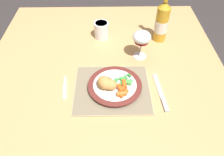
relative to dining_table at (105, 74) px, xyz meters
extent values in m
plane|color=#383333|center=(0.00, 0.00, -0.65)|extent=(6.00, 6.00, 0.00)
cube|color=tan|center=(0.00, 0.00, 0.07)|extent=(1.14, 1.10, 0.04)
cube|color=tan|center=(-0.51, 0.49, -0.30)|extent=(0.06, 0.06, 0.70)
cube|color=tan|center=(0.51, 0.49, -0.30)|extent=(0.06, 0.06, 0.70)
cube|color=tan|center=(0.03, -0.19, 0.09)|extent=(0.32, 0.28, 0.01)
cube|color=#807259|center=(0.03, -0.19, 0.09)|extent=(0.32, 0.27, 0.00)
cylinder|color=white|center=(0.04, -0.18, 0.10)|extent=(0.19, 0.19, 0.01)
cylinder|color=maroon|center=(0.04, -0.18, 0.11)|extent=(0.23, 0.23, 0.01)
cylinder|color=white|center=(0.04, -0.18, 0.11)|extent=(0.18, 0.18, 0.00)
ellipsoid|color=#B77F3D|center=(0.00, -0.19, 0.13)|extent=(0.07, 0.07, 0.04)
ellipsoid|color=#A87033|center=(0.01, -0.18, 0.13)|extent=(0.06, 0.07, 0.03)
ellipsoid|color=tan|center=(0.02, -0.20, 0.13)|extent=(0.08, 0.07, 0.04)
ellipsoid|color=tan|center=(0.00, -0.19, 0.14)|extent=(0.08, 0.08, 0.05)
cube|color=green|center=(0.09, -0.14, 0.12)|extent=(0.01, 0.02, 0.01)
cube|color=#4CA84C|center=(0.09, -0.17, 0.12)|extent=(0.03, 0.03, 0.01)
cube|color=#338438|center=(0.11, -0.13, 0.12)|extent=(0.02, 0.02, 0.01)
cube|color=#4CA84C|center=(0.11, -0.18, 0.12)|extent=(0.02, 0.03, 0.01)
cube|color=green|center=(0.05, -0.17, 0.12)|extent=(0.02, 0.03, 0.01)
cube|color=green|center=(0.07, -0.18, 0.12)|extent=(0.02, 0.03, 0.01)
cube|color=green|center=(0.08, -0.15, 0.12)|extent=(0.03, 0.02, 0.01)
cylinder|color=orange|center=(0.08, -0.19, 0.12)|extent=(0.02, 0.04, 0.02)
cylinder|color=orange|center=(0.07, -0.21, 0.12)|extent=(0.03, 0.04, 0.02)
cylinder|color=orange|center=(0.07, -0.24, 0.12)|extent=(0.04, 0.03, 0.02)
cylinder|color=orange|center=(0.08, -0.24, 0.12)|extent=(0.04, 0.05, 0.02)
cylinder|color=#CC5119|center=(0.07, -0.21, 0.12)|extent=(0.04, 0.03, 0.02)
cube|color=silver|center=(-0.17, -0.19, 0.09)|extent=(0.02, 0.09, 0.01)
cube|color=silver|center=(-0.17, -0.14, 0.09)|extent=(0.01, 0.02, 0.01)
cube|color=silver|center=(-0.17, -0.12, 0.09)|extent=(0.00, 0.02, 0.00)
cube|color=silver|center=(-0.17, -0.12, 0.09)|extent=(0.00, 0.02, 0.00)
cube|color=silver|center=(-0.18, -0.12, 0.09)|extent=(0.00, 0.02, 0.00)
cube|color=silver|center=(-0.18, -0.12, 0.09)|extent=(0.00, 0.02, 0.00)
cube|color=silver|center=(0.23, -0.17, 0.09)|extent=(0.03, 0.14, 0.00)
cube|color=#B2B2B7|center=(0.24, -0.28, 0.09)|extent=(0.02, 0.07, 0.01)
cylinder|color=silver|center=(0.17, 0.03, 0.09)|extent=(0.06, 0.06, 0.00)
cylinder|color=silver|center=(0.17, 0.03, 0.13)|extent=(0.01, 0.01, 0.08)
ellipsoid|color=silver|center=(0.17, 0.03, 0.20)|extent=(0.09, 0.09, 0.06)
cylinder|color=maroon|center=(0.17, 0.03, 0.19)|extent=(0.07, 0.07, 0.03)
cylinder|color=gold|center=(0.30, 0.18, 0.18)|extent=(0.07, 0.07, 0.19)
cone|color=gold|center=(0.30, 0.18, 0.29)|extent=(0.07, 0.07, 0.03)
cylinder|color=white|center=(0.30, 0.18, 0.17)|extent=(0.07, 0.07, 0.06)
cylinder|color=white|center=(-0.02, 0.20, 0.13)|extent=(0.08, 0.08, 0.09)
cylinder|color=gray|center=(-0.02, 0.20, 0.17)|extent=(0.06, 0.06, 0.01)
camera|label=1|loc=(0.02, -0.81, 0.79)|focal=35.00mm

